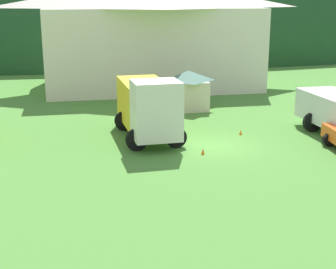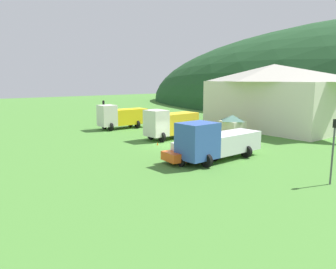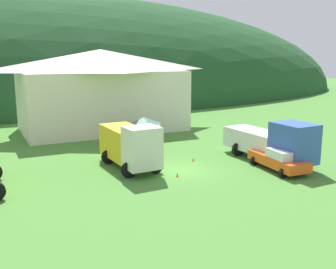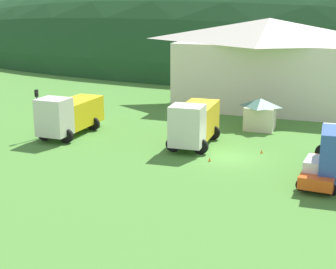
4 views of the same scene
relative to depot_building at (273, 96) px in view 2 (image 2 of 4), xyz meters
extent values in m
plane|color=#477F33|center=(0.43, -17.90, -4.56)|extent=(200.00, 200.00, 0.00)
cube|color=silver|center=(0.00, 0.00, -1.28)|extent=(17.05, 9.85, 6.55)
pyramid|color=#B7B2A3|center=(0.00, 0.00, 3.14)|extent=(18.42, 10.64, 2.29)
cube|color=beige|center=(1.03, -9.33, -3.57)|extent=(2.42, 2.24, 1.97)
pyramid|color=#4C7A6B|center=(1.03, -9.33, -2.24)|extent=(2.61, 2.42, 0.69)
cube|color=silver|center=(-13.13, -18.46, -2.59)|extent=(2.33, 2.12, 2.84)
cube|color=black|center=(-13.14, -18.56, -1.96)|extent=(1.27, 1.68, 0.91)
cube|color=yellow|center=(-13.04, -15.03, -2.94)|extent=(2.41, 4.87, 2.14)
cylinder|color=black|center=(-12.14, -18.49, -4.01)|extent=(1.10, 0.30, 1.10)
cylinder|color=black|center=(-14.13, -18.43, -4.01)|extent=(1.10, 0.30, 1.10)
cylinder|color=black|center=(-12.03, -14.33, -4.01)|extent=(1.10, 0.30, 1.10)
cylinder|color=black|center=(-14.02, -14.28, -4.01)|extent=(1.10, 0.30, 1.10)
cube|color=silver|center=(-2.69, -17.81, -2.55)|extent=(2.40, 2.09, 2.91)
cube|color=black|center=(-2.68, -17.91, -1.91)|extent=(1.31, 1.65, 0.93)
cube|color=gold|center=(-2.82, -14.51, -2.83)|extent=(2.50, 4.69, 2.36)
cylinder|color=black|center=(-1.68, -17.77, -4.01)|extent=(1.10, 0.30, 1.10)
cylinder|color=black|center=(-3.70, -17.85, -4.01)|extent=(1.10, 0.30, 1.10)
cylinder|color=black|center=(-1.83, -13.78, -4.01)|extent=(1.10, 0.30, 1.10)
cylinder|color=black|center=(-3.85, -13.86, -4.01)|extent=(1.10, 0.30, 1.10)
cube|color=#3356AD|center=(7.81, -21.32, -2.56)|extent=(2.50, 3.01, 2.89)
cube|color=black|center=(7.82, -21.47, -1.92)|extent=(1.37, 2.39, 0.93)
cube|color=silver|center=(7.67, -17.10, -3.18)|extent=(2.59, 5.60, 1.65)
cylinder|color=black|center=(8.86, -21.29, -4.01)|extent=(1.10, 0.30, 1.10)
cylinder|color=black|center=(6.76, -21.36, -4.01)|extent=(1.10, 0.30, 1.10)
cylinder|color=black|center=(8.69, -16.24, -4.01)|extent=(1.10, 0.30, 1.10)
cylinder|color=black|center=(6.59, -16.31, -4.01)|extent=(1.10, 0.30, 1.10)
cube|color=#EA5419|center=(6.78, -20.91, -3.87)|extent=(2.37, 5.26, 0.70)
cube|color=silver|center=(6.73, -21.53, -3.21)|extent=(1.94, 2.19, 0.62)
cylinder|color=black|center=(7.47, -22.72, -4.22)|extent=(0.68, 0.24, 0.68)
cylinder|color=black|center=(5.79, -22.57, -4.22)|extent=(0.68, 0.24, 0.68)
cylinder|color=black|center=(7.77, -19.26, -4.22)|extent=(0.68, 0.24, 0.68)
cylinder|color=black|center=(6.09, -19.11, -4.22)|extent=(0.68, 0.24, 0.68)
cylinder|color=#4C4C51|center=(-14.85, -18.08, -2.88)|extent=(0.12, 0.12, 3.35)
cube|color=black|center=(-14.85, -18.08, -0.93)|extent=(0.20, 0.24, 0.55)
sphere|color=green|center=(-14.85, -17.95, -0.93)|extent=(0.14, 0.14, 0.14)
cylinder|color=#4C4C51|center=(16.86, -17.77, -2.66)|extent=(0.12, 0.12, 3.80)
cube|color=black|center=(16.86, -17.77, -0.49)|extent=(0.20, 0.24, 0.55)
sphere|color=green|center=(16.86, -17.64, -0.49)|extent=(0.14, 0.14, 0.14)
cone|color=orange|center=(-0.62, -19.16, -4.56)|extent=(0.36, 0.36, 0.62)
cone|color=orange|center=(2.39, -16.12, -4.56)|extent=(0.36, 0.36, 0.57)
camera|label=1|loc=(-6.89, -41.44, 2.90)|focal=53.18mm
camera|label=2|loc=(26.62, -39.02, 2.34)|focal=34.93mm
camera|label=3|loc=(-12.85, -42.33, 3.79)|focal=42.22mm
camera|label=4|loc=(7.90, -51.16, 6.23)|focal=54.52mm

